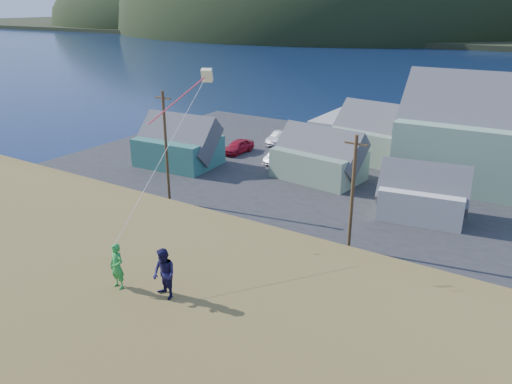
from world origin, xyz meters
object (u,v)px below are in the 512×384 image
shed_teal (178,143)px  kite_flyer_navy (164,274)px  shed_palegreen_far (387,136)px  kite_flyer_green (117,266)px  shed_white (423,193)px  wharf (414,126)px  shed_palegreen_near (319,156)px

shed_teal → kite_flyer_navy: bearing=-53.6°
shed_palegreen_far → kite_flyer_green: (4.08, -41.70, 5.11)m
shed_white → shed_teal: bearing=170.5°
wharf → shed_palegreen_near: (-2.19, -25.82, 1.93)m
wharf → kite_flyer_navy: kite_flyer_navy is taller
shed_palegreen_near → kite_flyer_navy: bearing=-66.8°
wharf → shed_teal: shed_teal is taller
shed_teal → kite_flyer_navy: kite_flyer_navy is taller
shed_teal → kite_flyer_green: 36.67m
wharf → kite_flyer_green: 59.18m
shed_teal → shed_palegreen_near: (14.54, 4.02, -0.12)m
shed_palegreen_near → shed_white: shed_palegreen_near is taller
shed_palegreen_near → kite_flyer_navy: size_ratio=5.17×
shed_teal → shed_palegreen_near: shed_teal is taller
shed_white → kite_flyer_navy: kite_flyer_navy is taller
shed_palegreen_near → shed_white: bearing=-13.3°
shed_white → kite_flyer_green: (-3.42, -28.56, 5.89)m
shed_teal → shed_palegreen_far: shed_palegreen_far is taller
kite_flyer_navy → kite_flyer_green: bearing=-151.8°
shed_palegreen_near → shed_palegreen_far: shed_palegreen_far is taller
wharf → kite_flyer_green: (5.54, -58.43, 7.58)m
shed_white → kite_flyer_navy: 28.83m
shed_palegreen_far → kite_flyer_green: bearing=-76.4°
shed_teal → shed_palegreen_far: (18.19, 13.10, 0.42)m
shed_teal → shed_white: bearing=-4.2°
shed_teal → kite_flyer_green: bearing=-56.2°
shed_palegreen_far → shed_palegreen_near: bearing=-103.9°
shed_teal → shed_white: shed_teal is taller
shed_white → shed_palegreen_near: bearing=150.6°
shed_teal → kite_flyer_green: (22.27, -28.60, 5.53)m
shed_white → shed_palegreen_far: (-7.49, 13.14, 0.78)m
wharf → shed_white: (8.96, -29.87, 1.69)m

